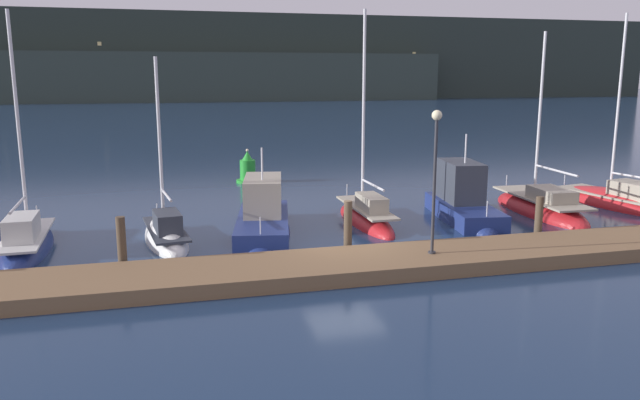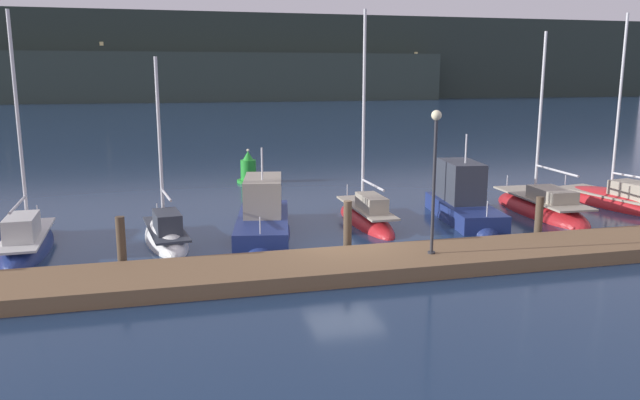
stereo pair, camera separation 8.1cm
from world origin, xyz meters
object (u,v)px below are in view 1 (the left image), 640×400
Objects in this scene: sailboat_berth_8 at (621,205)px; sailboat_berth_7 at (540,211)px; motorboat_berth_4 at (263,224)px; dock_lamppost at (435,160)px; motorboat_berth_6 at (463,209)px; channel_buoy at (248,170)px; sailboat_berth_5 at (366,219)px; sailboat_berth_2 at (27,246)px; sailboat_berth_3 at (166,239)px.

sailboat_berth_7 is at bearing -177.29° from sailboat_berth_8.
motorboat_berth_4 is 12.44m from sailboat_berth_7.
dock_lamppost is (-7.95, -6.06, 3.32)m from sailboat_berth_7.
sailboat_berth_7 is (3.85, 0.16, -0.30)m from motorboat_berth_6.
motorboat_berth_6 reaches higher than channel_buoy.
channel_buoy is (1.00, 11.45, 0.35)m from motorboat_berth_4.
sailboat_berth_5 is 12.44m from sailboat_berth_8.
motorboat_berth_6 is (16.95, 0.65, 0.25)m from sailboat_berth_2.
sailboat_berth_3 is at bearing -173.29° from sailboat_berth_5.
sailboat_berth_3 is 8.08m from sailboat_berth_5.
motorboat_berth_6 is 3.27× the size of channel_buoy.
sailboat_berth_3 is at bearing -111.38° from channel_buoy.
sailboat_berth_7 is 4.49× the size of channel_buoy.
motorboat_berth_6 is at bearing 55.19° from dock_lamppost.
channel_buoy is (-11.43, 11.07, 0.60)m from sailboat_berth_7.
sailboat_berth_7 reaches higher than channel_buoy.
sailboat_berth_8 is 4.97× the size of channel_buoy.
motorboat_berth_4 is at bearing -94.99° from channel_buoy.
sailboat_berth_7 is (8.07, -0.10, -0.06)m from sailboat_berth_5.
motorboat_berth_4 is 11.50m from channel_buoy.
dock_lamppost is (-4.10, -5.90, 3.03)m from motorboat_berth_6.
sailboat_berth_5 is at bearing 91.16° from dock_lamppost.
sailboat_berth_8 is at bearing 2.31° from sailboat_berth_2.
sailboat_berth_7 is at bearing 2.36° from motorboat_berth_6.
sailboat_berth_3 is 1.63× the size of dock_lamppost.
sailboat_berth_2 is 14.26m from dock_lamppost.
sailboat_berth_5 is 4.78× the size of channel_buoy.
sailboat_berth_2 is 15.14m from channel_buoy.
channel_buoy is at bearing 101.49° from dock_lamppost.
sailboat_berth_2 reaches higher than dock_lamppost.
channel_buoy is at bearing 107.01° from sailboat_berth_5.
sailboat_berth_7 is at bearing -0.68° from sailboat_berth_5.
motorboat_berth_4 is 0.80× the size of sailboat_berth_7.
sailboat_berth_2 is 0.97× the size of sailboat_berth_5.
motorboat_berth_6 is 1.38× the size of dock_lamppost.
sailboat_berth_8 reaches higher than sailboat_berth_2.
motorboat_berth_4 is 4.39m from sailboat_berth_5.
sailboat_berth_2 is 1.95× the size of dock_lamppost.
sailboat_berth_8 is (25.17, 1.02, -0.05)m from sailboat_berth_2.
sailboat_berth_5 is (4.36, 0.48, -0.19)m from motorboat_berth_4.
sailboat_berth_5 is at bearing 6.71° from sailboat_berth_3.
sailboat_berth_5 is 6.97m from dock_lamppost.
dock_lamppost is at bearing -124.81° from motorboat_berth_6.
channel_buoy is at bearing 145.50° from sailboat_berth_8.
sailboat_berth_7 is at bearing 2.23° from sailboat_berth_2.
sailboat_berth_2 is 16.97m from motorboat_berth_6.
sailboat_berth_5 is 11.48m from channel_buoy.
motorboat_berth_6 is at bearing -177.45° from sailboat_berth_8.
motorboat_berth_4 is (3.67, 0.47, 0.24)m from sailboat_berth_3.
sailboat_berth_3 reaches higher than motorboat_berth_6.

